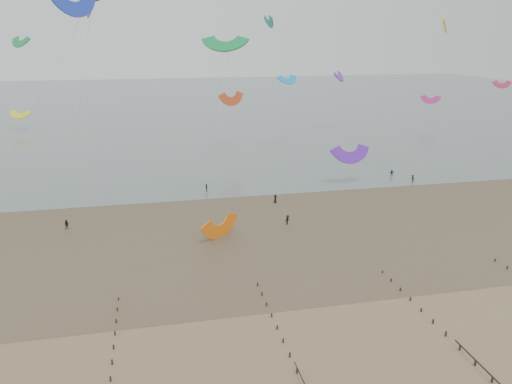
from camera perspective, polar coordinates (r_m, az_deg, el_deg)
ground at (r=56.99m, az=-1.24°, el=-16.66°), size 500.00×500.00×0.00m
sea_and_shore at (r=86.97m, az=-8.21°, el=-4.25°), size 500.00×665.00×0.03m
kitesurfers at (r=100.36m, az=0.34°, el=-0.56°), size 115.71×26.38×1.80m
grounded_kite at (r=83.29m, az=-4.06°, el=-5.12°), size 8.91×8.65×3.86m
kites_airborne at (r=139.49m, az=-11.15°, el=12.96°), size 239.28×122.46×40.43m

